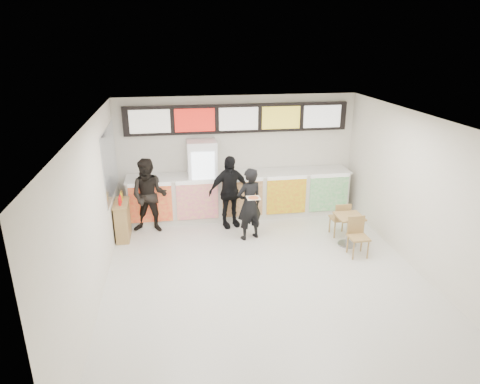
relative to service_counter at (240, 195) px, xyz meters
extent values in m
plane|color=beige|center=(0.00, -3.09, -0.57)|extent=(7.00, 7.00, 0.00)
plane|color=white|center=(0.00, -3.09, 2.43)|extent=(7.00, 7.00, 0.00)
plane|color=silver|center=(0.00, 0.41, 0.93)|extent=(6.00, 0.00, 6.00)
plane|color=silver|center=(-3.00, -3.09, 0.93)|extent=(0.00, 7.00, 7.00)
plane|color=silver|center=(3.00, -3.09, 0.93)|extent=(0.00, 7.00, 7.00)
cube|color=silver|center=(0.00, 0.01, -0.02)|extent=(5.50, 0.70, 1.10)
cube|color=silver|center=(0.00, 0.01, 0.55)|extent=(5.56, 0.76, 0.04)
cube|color=red|center=(-2.20, -0.37, 0.03)|extent=(0.99, 0.02, 0.90)
cube|color=#DD3184|center=(-1.10, -0.37, 0.03)|extent=(0.99, 0.02, 0.90)
cube|color=brown|center=(0.00, -0.37, 0.03)|extent=(0.99, 0.02, 0.90)
cube|color=yellow|center=(1.10, -0.37, 0.03)|extent=(0.99, 0.02, 0.90)
cube|color=green|center=(2.20, -0.37, 0.03)|extent=(0.99, 0.02, 0.90)
cube|color=black|center=(0.00, 0.33, 1.88)|extent=(5.50, 0.12, 0.70)
cube|color=silver|center=(-2.12, 0.26, 1.88)|extent=(0.95, 0.02, 0.55)
cube|color=red|center=(-1.06, 0.26, 1.88)|extent=(0.95, 0.02, 0.55)
cube|color=silver|center=(0.00, 0.26, 1.88)|extent=(0.95, 0.02, 0.55)
cube|color=yellow|center=(1.06, 0.26, 1.88)|extent=(0.95, 0.02, 0.55)
cube|color=white|center=(2.12, 0.26, 1.88)|extent=(0.95, 0.02, 0.55)
cube|color=white|center=(-0.93, 0.03, 0.43)|extent=(0.70, 0.65, 2.00)
cube|color=white|center=(-0.93, -0.31, 0.48)|extent=(0.54, 0.02, 1.50)
cylinder|color=#1B9424|center=(-1.14, -0.27, -0.12)|extent=(0.07, 0.07, 0.22)
cylinder|color=red|center=(-1.00, -0.27, -0.12)|extent=(0.07, 0.07, 0.22)
cylinder|color=red|center=(-0.86, -0.27, -0.12)|extent=(0.07, 0.07, 0.22)
cylinder|color=blue|center=(-0.72, -0.27, -0.12)|extent=(0.07, 0.07, 0.22)
cylinder|color=red|center=(-1.14, -0.27, 0.26)|extent=(0.07, 0.07, 0.22)
cylinder|color=red|center=(-1.00, -0.27, 0.26)|extent=(0.07, 0.07, 0.22)
cylinder|color=blue|center=(-0.86, -0.27, 0.26)|extent=(0.07, 0.07, 0.22)
cylinder|color=#1B9424|center=(-0.72, -0.27, 0.26)|extent=(0.07, 0.07, 0.22)
cylinder|color=red|center=(-1.14, -0.27, 0.64)|extent=(0.07, 0.07, 0.22)
cylinder|color=blue|center=(-1.00, -0.27, 0.64)|extent=(0.07, 0.07, 0.22)
cylinder|color=#1B9424|center=(-0.86, -0.27, 0.64)|extent=(0.07, 0.07, 0.22)
cylinder|color=red|center=(-0.72, -0.27, 0.64)|extent=(0.07, 0.07, 0.22)
cylinder|color=blue|center=(-1.14, -0.27, 1.02)|extent=(0.07, 0.07, 0.22)
cylinder|color=#1B9424|center=(-1.00, -0.27, 1.02)|extent=(0.07, 0.07, 0.22)
cylinder|color=red|center=(-0.86, -0.27, 1.02)|extent=(0.07, 0.07, 0.22)
cylinder|color=red|center=(-0.72, -0.27, 1.02)|extent=(0.07, 0.07, 0.22)
cube|color=#B2B7BF|center=(-2.99, -0.64, 1.18)|extent=(0.01, 2.00, 1.50)
imported|color=black|center=(0.00, -1.30, 0.26)|extent=(0.71, 0.58, 1.66)
imported|color=black|center=(-2.21, -0.54, 0.31)|extent=(0.97, 0.82, 1.76)
imported|color=black|center=(-0.35, -0.54, 0.30)|extent=(1.10, 0.68, 1.75)
cube|color=beige|center=(0.00, -1.75, 0.58)|extent=(0.28, 0.28, 0.01)
cone|color=#CC7233|center=(0.00, -1.75, 0.59)|extent=(0.36, 0.36, 0.02)
cube|color=#9F7948|center=(2.08, -1.96, 0.10)|extent=(0.56, 0.56, 0.04)
cylinder|color=gray|center=(2.08, -1.96, -0.24)|extent=(0.07, 0.07, 0.67)
cylinder|color=gray|center=(2.08, -1.96, -0.56)|extent=(0.41, 0.41, 0.03)
cube|color=#9F7948|center=(2.08, -2.47, -0.16)|extent=(0.40, 0.40, 0.04)
cube|color=#9F7948|center=(2.08, -2.30, 0.06)|extent=(0.37, 0.03, 0.39)
cube|color=#9F7948|center=(2.07, -1.45, -0.16)|extent=(0.40, 0.40, 0.04)
cube|color=#9F7948|center=(2.07, -1.63, 0.06)|extent=(0.37, 0.03, 0.39)
cube|color=#9F7948|center=(-2.82, -0.83, -0.16)|extent=(0.28, 0.74, 0.83)
cube|color=#9F7948|center=(-2.82, -0.83, 0.28)|extent=(0.32, 0.78, 0.04)
cylinder|color=red|center=(-2.82, -1.03, 0.38)|extent=(0.06, 0.06, 0.17)
cylinder|color=red|center=(-2.82, -0.87, 0.38)|extent=(0.06, 0.06, 0.17)
cylinder|color=yellow|center=(-2.82, -0.72, 0.38)|extent=(0.06, 0.06, 0.17)
cylinder|color=brown|center=(-2.82, -0.57, 0.38)|extent=(0.06, 0.06, 0.17)
camera|label=1|loc=(-1.61, -9.97, 3.76)|focal=32.00mm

